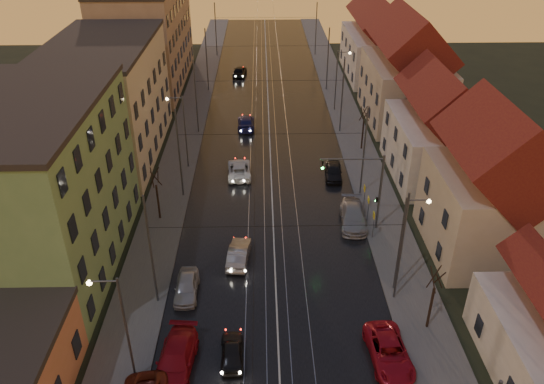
{
  "coord_description": "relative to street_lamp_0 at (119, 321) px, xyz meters",
  "views": [
    {
      "loc": [
        -0.94,
        -20.32,
        26.35
      ],
      "look_at": [
        -0.1,
        19.12,
        3.22
      ],
      "focal_mm": 35.0,
      "sensor_mm": 36.0,
      "label": 1
    }
  ],
  "objects": [
    {
      "name": "catenary_pole_l_1",
      "position": [
        0.5,
        7.0,
        -0.39
      ],
      "size": [
        0.16,
        0.16,
        9.0
      ],
      "primitive_type": "cylinder",
      "color": "#595B60",
      "rests_on": "ground"
    },
    {
      "name": "driving_car_4",
      "position": [
        4.82,
        58.82,
        -4.1
      ],
      "size": [
        2.35,
        4.78,
        1.57
      ],
      "primitive_type": "imported",
      "rotation": [
        0.0,
        0.0,
        3.03
      ],
      "color": "black",
      "rests_on": "ground"
    },
    {
      "name": "road",
      "position": [
        9.1,
        38.0,
        -4.87
      ],
      "size": [
        16.0,
        120.0,
        0.04
      ],
      "primitive_type": "cube",
      "color": "black",
      "rests_on": "ground"
    },
    {
      "name": "sidewalk_right",
      "position": [
        19.1,
        38.0,
        -4.81
      ],
      "size": [
        4.0,
        120.0,
        0.15
      ],
      "primitive_type": "cube",
      "color": "#4C4C4C",
      "rests_on": "ground"
    },
    {
      "name": "tram_rail_1",
      "position": [
        8.33,
        38.0,
        -4.83
      ],
      "size": [
        0.06,
        120.0,
        0.03
      ],
      "primitive_type": "cube",
      "color": "gray",
      "rests_on": "road"
    },
    {
      "name": "house_right_4",
      "position": [
        26.1,
        59.0,
        0.16
      ],
      "size": [
        9.18,
        16.32,
        10.0
      ],
      "color": "beige",
      "rests_on": "ground"
    },
    {
      "name": "catenary_pole_l_2",
      "position": [
        0.5,
        22.0,
        -0.39
      ],
      "size": [
        0.16,
        0.16,
        9.0
      ],
      "primitive_type": "cylinder",
      "color": "#595B60",
      "rests_on": "ground"
    },
    {
      "name": "house_right_3",
      "position": [
        26.1,
        41.0,
        0.92
      ],
      "size": [
        9.18,
        14.28,
        11.5
      ],
      "color": "#B8A88D",
      "rests_on": "ground"
    },
    {
      "name": "street_lamp_2",
      "position": [
        0.0,
        28.0,
        0.0
      ],
      "size": [
        1.75,
        0.32,
        8.0
      ],
      "color": "#595B60",
      "rests_on": "ground"
    },
    {
      "name": "driving_car_1",
      "position": [
        6.24,
        11.71,
        -4.16
      ],
      "size": [
        1.97,
        4.51,
        1.44
      ],
      "primitive_type": "imported",
      "rotation": [
        0.0,
        0.0,
        3.04
      ],
      "color": "gray",
      "rests_on": "ground"
    },
    {
      "name": "apartment_left_1",
      "position": [
        -8.4,
        12.0,
        1.61
      ],
      "size": [
        10.0,
        18.0,
        13.0
      ],
      "primitive_type": "cube",
      "color": "#648E5A",
      "rests_on": "ground"
    },
    {
      "name": "apartment_left_2",
      "position": [
        -8.4,
        32.0,
        1.11
      ],
      "size": [
        10.0,
        20.0,
        12.0
      ],
      "primitive_type": "cube",
      "color": "beige",
      "rests_on": "ground"
    },
    {
      "name": "catenary_pole_l_5",
      "position": [
        0.5,
        70.0,
        -0.39
      ],
      "size": [
        0.16,
        0.16,
        9.0
      ],
      "primitive_type": "cylinder",
      "color": "#595B60",
      "rests_on": "ground"
    },
    {
      "name": "tram_rail_0",
      "position": [
        6.9,
        38.0,
        -4.83
      ],
      "size": [
        0.06,
        120.0,
        0.03
      ],
      "primitive_type": "cube",
      "color": "gray",
      "rests_on": "road"
    },
    {
      "name": "street_lamp_3",
      "position": [
        18.21,
        44.0,
        0.0
      ],
      "size": [
        1.75,
        0.32,
        8.0
      ],
      "color": "#595B60",
      "rests_on": "ground"
    },
    {
      "name": "driving_car_2",
      "position": [
        5.81,
        26.13,
        -4.19
      ],
      "size": [
        2.57,
        5.14,
        1.4
      ],
      "primitive_type": "imported",
      "rotation": [
        0.0,
        0.0,
        3.19
      ],
      "color": "silver",
      "rests_on": "ground"
    },
    {
      "name": "bare_tree_1",
      "position": [
        19.31,
        4.0,
        -2.4
      ],
      "size": [
        1.09,
        1.09,
        5.11
      ],
      "color": "black",
      "rests_on": "ground"
    },
    {
      "name": "catenary_pole_r_3",
      "position": [
        17.7,
        37.0,
        -0.39
      ],
      "size": [
        0.16,
        0.16,
        9.0
      ],
      "primitive_type": "cylinder",
      "color": "#595B60",
      "rests_on": "ground"
    },
    {
      "name": "tram_rail_2",
      "position": [
        9.87,
        38.0,
        -4.83
      ],
      "size": [
        0.06,
        120.0,
        0.03
      ],
      "primitive_type": "cube",
      "color": "gray",
      "rests_on": "road"
    },
    {
      "name": "catenary_pole_r_2",
      "position": [
        17.7,
        22.0,
        -0.39
      ],
      "size": [
        0.16,
        0.16,
        9.0
      ],
      "primitive_type": "cylinder",
      "color": "#595B60",
      "rests_on": "ground"
    },
    {
      "name": "driving_car_3",
      "position": [
        6.24,
        38.38,
        -4.16
      ],
      "size": [
        2.14,
        5.01,
        1.44
      ],
      "primitive_type": "imported",
      "rotation": [
        0.0,
        0.0,
        3.17
      ],
      "color": "navy",
      "rests_on": "ground"
    },
    {
      "name": "house_right_1",
      "position": [
        26.1,
        13.0,
        0.56
      ],
      "size": [
        8.67,
        10.2,
        10.8
      ],
      "color": "#B8A88D",
      "rests_on": "ground"
    },
    {
      "name": "parked_left_2",
      "position": [
        2.68,
        0.83,
        -4.1
      ],
      "size": [
        2.68,
        5.57,
        1.56
      ],
      "primitive_type": "imported",
      "rotation": [
        0.0,
        0.0,
        -0.09
      ],
      "color": "maroon",
      "rests_on": "ground"
    },
    {
      "name": "apartment_left_3",
      "position": [
        -8.4,
        56.0,
        2.11
      ],
      "size": [
        10.0,
        24.0,
        14.0
      ],
      "primitive_type": "cube",
      "color": "#8E715B",
      "rests_on": "ground"
    },
    {
      "name": "street_lamp_1",
      "position": [
        18.21,
        8.0,
        0.0
      ],
      "size": [
        1.75,
        0.32,
        8.0
      ],
      "color": "#595B60",
      "rests_on": "ground"
    },
    {
      "name": "house_right_2",
      "position": [
        26.1,
        26.0,
        -0.24
      ],
      "size": [
        9.18,
        12.24,
        9.2
      ],
      "color": "beige",
      "rests_on": "ground"
    },
    {
      "name": "tram_rail_3",
      "position": [
        11.3,
        38.0,
        -4.83
      ],
      "size": [
        0.06,
        120.0,
        0.03
      ],
      "primitive_type": "cube",
      "color": "gray",
      "rests_on": "road"
    },
    {
      "name": "driving_car_0",
      "position": [
        6.14,
        1.6,
        -4.27
      ],
      "size": [
        1.62,
        3.68,
        1.23
      ],
      "primitive_type": "imported",
      "rotation": [
        0.0,
        0.0,
        3.19
      ],
      "color": "black",
      "rests_on": "ground"
    },
    {
      "name": "traffic_light_mast",
      "position": [
        17.1,
        16.0,
        -0.29
      ],
      "size": [
        5.3,
        0.32,
        7.2
      ],
      "color": "#595B60",
      "rests_on": "ground"
    },
    {
      "name": "street_lamp_0",
      "position": [
        0.0,
        0.0,
        0.0
      ],
      "size": [
        1.75,
        0.32,
        8.0
      ],
      "color": "#595B60",
      "rests_on": "ground"
    },
    {
      "name": "sidewalk_left",
      "position": [
        -0.9,
        38.0,
        -4.81
      ],
      "size": [
        4.0,
        120.0,
        0.15
      ],
      "primitive_type": "cube",
      "color": "#4C4C4C",
      "rests_on": "ground"
    },
    {
      "name": "parked_left_3",
      "position": [
        2.52,
        7.83,
        -4.18
      ],
      "size": [
        1.71,
        4.14,
        1.4
      ],
      "primitive_type": "imported",
      "rotation": [
        0.0,
        0.0,
        0.01
      ],
      "color": "#A9AAAF",
      "rests_on": "ground"
    },
    {
      "name": "parked_right_0",
      "position": [
        16.06,
        1.25,
        -4.17
      ],
      "size": [
        2.68,
        5.27,
        1.43
      ],
      "primitive_type": "imported",
      "rotation": [
        0.0,
        0.0,
        0.06
      ],
      "color": "#AA1121",
      "rests_on": "ground"
    },
    {
      "name": "bare_tree_0",
      "position": [
        -1.09,
        18.0,
        -2.4
      ],
      "size": [
        1.09,
        1.09,
        5.11
      ],
      "color": "black",
      "rests_on": "ground"
    },
    {
      "name": "parked_right_1",
      "position": [
        16.19,
        16.87,
        -4.1
      ],
      "size": [
        2.63,
        5.56,
        1.57
      ],
      "primitive_type": "imported",
      "rotation": [
        0.0,
        0.0,
        -0.08
      ],
      "color": "#A1A0A6",
      "rests_on": "ground"
    },
    {
      "name": "catenary_pole_l_3",
      "position": [
        0.5,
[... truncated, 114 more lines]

